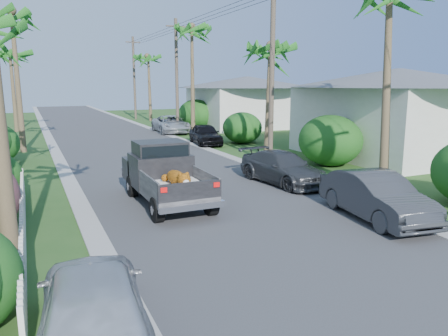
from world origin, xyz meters
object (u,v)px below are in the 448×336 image
palm_l_c (11,12)px  utility_pole_c (177,76)px  parked_car_rn (376,197)px  palm_r_d (148,57)px  utility_pole_b (272,71)px  parked_car_rd (171,124)px  house_right_near (396,116)px  palm_r_c (192,28)px  palm_l_d (10,52)px  utility_pole_d (134,78)px  parked_car_rf (205,134)px  parked_car_rm (282,168)px  pickup_truck (163,172)px  parked_car_ln (93,304)px  house_right_far (247,104)px  palm_r_b (270,47)px

palm_l_c → utility_pole_c: (11.60, 6.00, -3.31)m
parked_car_rn → palm_r_d: (2.90, 36.62, 6.04)m
utility_pole_b → utility_pole_c: (0.00, 15.00, 0.00)m
parked_car_rd → palm_l_c: (-11.00, -5.97, 7.22)m
palm_r_d → house_right_near: size_ratio=0.89×
palm_r_c → house_right_near: palm_r_c is taller
parked_car_rn → palm_l_d: 32.75m
palm_l_d → utility_pole_c: (12.10, -6.00, -1.84)m
utility_pole_c → utility_pole_d: same height
palm_l_d → utility_pole_b: 24.31m
parked_car_rf → parked_car_rm: bearing=-89.2°
pickup_truck → palm_r_d: size_ratio=0.64×
palm_l_d → house_right_near: bearing=-48.4°
parked_car_rm → parked_car_rf: (1.40, 11.82, 0.05)m
parked_car_rm → house_right_near: bearing=13.4°
pickup_truck → utility_pole_d: bearing=78.4°
parked_car_rn → palm_l_c: (-9.60, 18.62, 7.21)m
parked_car_rd → utility_pole_b: utility_pole_b is taller
palm_l_d → parked_car_rd: bearing=-27.7°
parked_car_ln → house_right_far: house_right_far is taller
palm_r_b → house_right_near: bearing=-25.1°
parked_car_rf → house_right_far: (8.00, 9.57, 1.44)m
palm_l_d → house_right_far: 20.37m
parked_car_rf → parked_car_rd: bearing=97.5°
palm_l_c → utility_pole_b: size_ratio=1.02×
parked_car_ln → palm_r_b: 19.50m
house_right_far → palm_l_c: bearing=-157.2°
parked_car_rm → utility_pole_d: (2.00, 34.39, 3.97)m
parked_car_rn → house_right_far: bearing=78.4°
utility_pole_b → utility_pole_d: (0.00, 30.00, 0.00)m
parked_car_rd → parked_car_ln: size_ratio=1.24×
house_right_near → palm_r_c: bearing=115.9°
palm_l_c → utility_pole_d: (11.60, 21.00, -3.31)m
palm_l_c → house_right_near: 22.21m
palm_r_d → house_right_near: 29.10m
parked_car_rd → palm_r_c: bearing=-56.1°
utility_pole_d → utility_pole_b: bearing=-90.0°
palm_r_b → parked_car_rd: bearing=97.0°
palm_r_d → parked_car_ln: bearing=-106.1°
palm_r_b → parked_car_rm: bearing=-115.2°
palm_l_c → palm_r_c: size_ratio=0.98×
utility_pole_c → parked_car_ln: bearing=-110.9°
pickup_truck → parked_car_rm: (5.18, 0.62, -0.38)m
parked_car_rn → house_right_near: house_right_near is taller
pickup_truck → parked_car_rd: bearing=71.8°
palm_l_d → palm_l_c: bearing=-87.6°
parked_car_rn → palm_r_b: bearing=83.4°
parked_car_ln → house_right_far: bearing=-115.1°
parked_car_rn → parked_car_rd: parked_car_rn is taller
utility_pole_b → palm_l_c: bearing=142.2°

